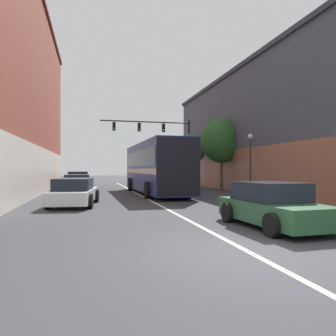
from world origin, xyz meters
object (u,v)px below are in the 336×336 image
parked_car_left_near (74,192)px  parked_car_left_mid (77,180)px  parked_car_left_distant (79,179)px  street_tree_far (192,149)px  street_tree_near (221,141)px  hatchback_foreground (273,206)px  street_lamp (250,157)px  traffic_signal_gantry (160,136)px  parked_car_left_far (77,185)px  bus (155,166)px

parked_car_left_near → parked_car_left_mid: size_ratio=1.16×
parked_car_left_distant → street_tree_far: street_tree_far is taller
parked_car_left_mid → street_tree_near: street_tree_near is taller
hatchback_foreground → street_lamp: street_lamp is taller
parked_car_left_mid → parked_car_left_distant: size_ratio=1.00×
traffic_signal_gantry → street_lamp: bearing=-73.6°
parked_car_left_far → street_lamp: bearing=-114.2°
parked_car_left_far → street_lamp: size_ratio=1.10×
parked_car_left_mid → parked_car_left_distant: bearing=-6.2°
bus → street_lamp: 6.45m
parked_car_left_far → traffic_signal_gantry: bearing=-48.3°
bus → street_tree_far: 8.52m
hatchback_foreground → parked_car_left_distant: bearing=10.2°
parked_car_left_near → street_lamp: bearing=-68.0°
parked_car_left_mid → parked_car_left_near: bearing=175.8°
bus → parked_car_left_distant: bus is taller
hatchback_foreground → parked_car_left_near: bearing=37.0°
street_lamp → street_tree_far: bearing=93.7°
parked_car_left_far → hatchback_foreground: bearing=-159.6°
traffic_signal_gantry → street_lamp: (3.39, -11.55, -2.35)m
parked_car_left_distant → street_tree_near: street_tree_near is taller
parked_car_left_mid → street_lamp: 17.11m
hatchback_foreground → street_lamp: bearing=-26.8°
parked_car_left_distant → traffic_signal_gantry: 11.02m
street_tree_near → street_tree_far: size_ratio=1.14×
bus → traffic_signal_gantry: bearing=-15.6°
parked_car_left_mid → street_lamp: street_lamp is taller
parked_car_left_near → street_lamp: 11.21m
hatchback_foreground → street_tree_far: (3.95, 20.37, 2.94)m
traffic_signal_gantry → street_tree_far: size_ratio=1.72×
street_tree_far → parked_car_left_near: bearing=-127.4°
traffic_signal_gantry → street_tree_far: 3.33m
parked_car_left_far → street_tree_far: (10.16, 5.88, 2.93)m
hatchback_foreground → parked_car_left_far: (-6.21, 14.49, 0.01)m
hatchback_foreground → parked_car_left_mid: parked_car_left_mid is taller
bus → parked_car_left_mid: 11.16m
parked_car_left_near → street_tree_far: size_ratio=0.93×
hatchback_foreground → parked_car_left_far: bearing=20.6°
parked_car_left_distant → traffic_signal_gantry: size_ratio=0.47×
street_lamp → street_tree_far: size_ratio=0.79×
parked_car_left_mid → hatchback_foreground: bearing=-170.2°
hatchback_foreground → bus: bearing=1.2°
street_tree_far → bus: bearing=-125.4°
parked_car_left_distant → bus: bearing=-156.3°
street_tree_near → street_tree_far: bearing=98.8°
hatchback_foreground → parked_car_left_far: parked_car_left_far is taller
hatchback_foreground → street_tree_near: (4.74, 15.24, 3.29)m
hatchback_foreground → street_tree_far: 20.95m
hatchback_foreground → parked_car_left_distant: 29.19m
parked_car_left_mid → street_tree_far: bearing=-110.6°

